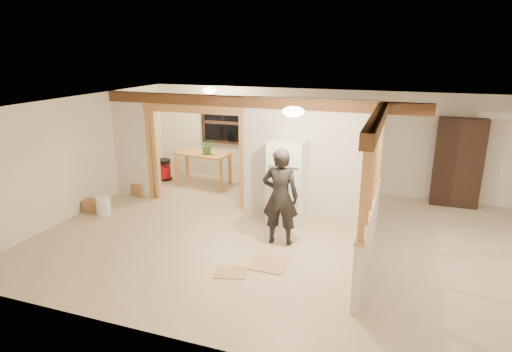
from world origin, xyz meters
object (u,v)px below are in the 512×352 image
at_px(woman, 280,197).
at_px(work_table, 203,169).
at_px(refrigerator, 288,182).
at_px(bookshelf, 458,163).
at_px(shop_vac, 163,169).

height_order(woman, work_table, woman).
height_order(refrigerator, woman, woman).
height_order(refrigerator, bookshelf, bookshelf).
height_order(woman, bookshelf, bookshelf).
relative_size(refrigerator, work_table, 1.25).
relative_size(work_table, bookshelf, 0.69).
distance_m(shop_vac, bookshelf, 7.33).
bearing_deg(bookshelf, refrigerator, -146.22).
distance_m(woman, bookshelf, 4.52).
distance_m(woman, work_table, 3.95).
xyz_separation_m(refrigerator, shop_vac, (-3.96, 1.75, -0.58)).
bearing_deg(shop_vac, refrigerator, -23.84).
bearing_deg(refrigerator, bookshelf, 33.78).
relative_size(woman, shop_vac, 3.14).
distance_m(refrigerator, woman, 1.00).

